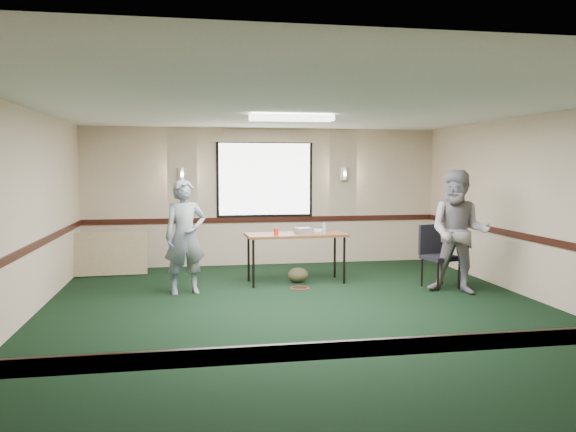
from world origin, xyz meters
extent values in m
plane|color=black|center=(0.00, 0.00, 0.00)|extent=(8.00, 8.00, 0.00)
plane|color=#CDAC94|center=(0.00, 4.00, 1.35)|extent=(7.00, 0.00, 7.00)
plane|color=#CDAC94|center=(0.00, -4.00, 1.35)|extent=(7.00, 0.00, 7.00)
plane|color=#CDAC94|center=(-3.50, 0.00, 1.35)|extent=(0.00, 8.00, 8.00)
plane|color=#CDAC94|center=(3.50, 0.00, 1.35)|extent=(0.00, 8.00, 8.00)
plane|color=silver|center=(0.00, 0.00, 2.70)|extent=(8.00, 8.00, 0.00)
cube|color=black|center=(0.00, 3.98, 0.90)|extent=(7.00, 0.03, 0.10)
cube|color=black|center=(0.00, -3.98, 0.90)|extent=(7.00, 0.03, 0.10)
cube|color=black|center=(-3.48, 0.00, 0.90)|extent=(0.03, 8.00, 0.10)
cube|color=black|center=(3.48, 0.00, 0.90)|extent=(0.03, 8.00, 0.10)
cube|color=black|center=(0.00, 3.98, 1.70)|extent=(1.90, 0.01, 1.50)
cube|color=white|center=(0.00, 3.97, 1.70)|extent=(1.80, 0.02, 1.40)
cube|color=beige|center=(0.00, 3.97, 2.47)|extent=(2.05, 0.08, 0.10)
cylinder|color=silver|center=(-1.60, 3.94, 1.80)|extent=(0.16, 0.16, 0.25)
cylinder|color=silver|center=(1.60, 3.94, 1.80)|extent=(0.16, 0.16, 0.25)
cube|color=white|center=(0.00, 1.00, 2.64)|extent=(1.20, 0.32, 0.08)
cube|color=#552B18|center=(0.28, 2.14, 0.81)|extent=(1.69, 0.74, 0.04)
cylinder|color=black|center=(-0.47, 1.84, 0.39)|extent=(0.04, 0.04, 0.78)
cylinder|color=black|center=(1.05, 1.91, 0.39)|extent=(0.04, 0.04, 0.78)
cylinder|color=black|center=(-0.49, 2.37, 0.39)|extent=(0.04, 0.04, 0.78)
cylinder|color=black|center=(1.03, 2.44, 0.39)|extent=(0.04, 0.04, 0.78)
cube|color=gray|center=(0.42, 2.15, 0.87)|extent=(0.33, 0.30, 0.09)
cube|color=silver|center=(0.68, 2.32, 0.85)|extent=(0.23, 0.20, 0.05)
cylinder|color=red|center=(-0.08, 1.99, 0.89)|extent=(0.07, 0.07, 0.11)
cylinder|color=#7FB0D0|center=(0.74, 2.03, 0.92)|extent=(0.05, 0.05, 0.18)
ellipsoid|color=#4E4B2C|center=(0.32, 2.15, 0.12)|extent=(0.43, 0.39, 0.25)
torus|color=red|center=(0.26, 1.67, 0.01)|extent=(0.36, 0.36, 0.02)
cube|color=#9C7D60|center=(-3.00, 3.34, 0.39)|extent=(1.52, 0.28, 0.78)
cube|color=black|center=(2.50, 1.35, 0.49)|extent=(0.59, 0.59, 0.06)
cube|color=black|center=(2.44, 1.58, 0.76)|extent=(0.49, 0.17, 0.49)
cylinder|color=black|center=(2.34, 1.10, 0.23)|extent=(0.03, 0.03, 0.45)
cylinder|color=black|center=(2.74, 1.20, 0.23)|extent=(0.03, 0.03, 0.45)
cylinder|color=black|center=(2.25, 1.50, 0.23)|extent=(0.03, 0.03, 0.45)
cylinder|color=black|center=(2.65, 1.60, 0.23)|extent=(0.03, 0.03, 0.45)
imported|color=#3C5185|center=(-1.54, 1.62, 0.87)|extent=(0.71, 0.55, 1.75)
imported|color=#7789BA|center=(2.59, 0.93, 0.95)|extent=(1.16, 1.11, 1.89)
camera|label=1|loc=(-1.44, -7.01, 1.94)|focal=35.00mm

